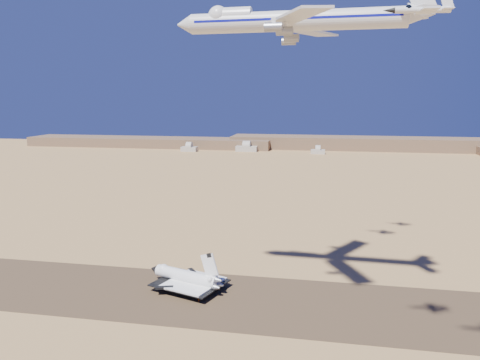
% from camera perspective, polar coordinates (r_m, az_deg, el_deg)
% --- Properties ---
extents(ground, '(1200.00, 1200.00, 0.00)m').
position_cam_1_polar(ground, '(189.93, -6.53, -13.89)').
color(ground, '#A8894A').
rests_on(ground, ground).
extents(runway, '(600.00, 50.00, 0.06)m').
position_cam_1_polar(runway, '(189.92, -6.53, -13.88)').
color(runway, '#4E3D27').
rests_on(runway, ground).
extents(ridgeline, '(960.00, 90.00, 18.00)m').
position_cam_1_polar(ridgeline, '(696.32, 11.67, 4.24)').
color(ridgeline, brown).
rests_on(ridgeline, ground).
extents(hangars, '(200.50, 29.50, 30.00)m').
position_cam_1_polar(hangars, '(658.27, 0.38, 3.88)').
color(hangars, '#ABA698').
rests_on(hangars, ground).
extents(shuttle, '(35.37, 28.46, 17.22)m').
position_cam_1_polar(shuttle, '(195.09, -6.61, -11.74)').
color(shuttle, white).
rests_on(shuttle, runway).
extents(carrier_747, '(82.16, 63.74, 20.49)m').
position_cam_1_polar(carrier_747, '(159.32, 5.78, 18.73)').
color(carrier_747, silver).
extents(crew_a, '(0.47, 0.70, 1.90)m').
position_cam_1_polar(crew_a, '(184.38, -5.03, -14.29)').
color(crew_a, '#D84A0C').
rests_on(crew_a, runway).
extents(crew_b, '(0.87, 0.89, 1.62)m').
position_cam_1_polar(crew_b, '(186.17, -5.22, -14.09)').
color(crew_b, '#D84A0C').
rests_on(crew_b, runway).
extents(crew_c, '(1.10, 0.89, 1.67)m').
position_cam_1_polar(crew_c, '(186.28, -5.00, -14.06)').
color(crew_c, '#D84A0C').
rests_on(crew_c, runway).
extents(chase_jet_a, '(14.82, 8.06, 3.69)m').
position_cam_1_polar(chase_jet_a, '(113.80, 21.19, 18.79)').
color(chase_jet_a, silver).
extents(chase_jet_e, '(16.04, 9.05, 4.03)m').
position_cam_1_polar(chase_jet_e, '(205.45, 13.92, 17.94)').
color(chase_jet_e, silver).
extents(chase_jet_f, '(14.56, 7.92, 3.63)m').
position_cam_1_polar(chase_jet_f, '(225.09, 16.96, 17.49)').
color(chase_jet_f, silver).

